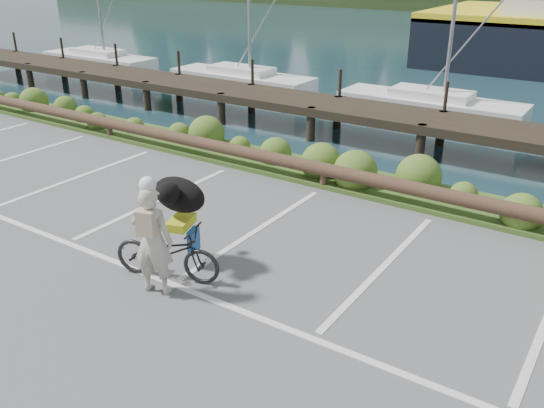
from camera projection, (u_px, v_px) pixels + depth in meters
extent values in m
plane|color=#505053|center=(189.00, 274.00, 9.54)|extent=(72.00, 72.00, 0.00)
cube|color=#3D5B21|center=(338.00, 177.00, 13.57)|extent=(34.00, 1.60, 0.10)
imported|color=black|center=(167.00, 252.00, 9.25)|extent=(1.91, 1.14, 0.95)
imported|color=#BAB39D|center=(153.00, 240.00, 8.71)|extent=(0.74, 0.60, 1.77)
ellipsoid|color=black|center=(179.00, 195.00, 9.45)|extent=(0.78, 1.12, 0.59)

